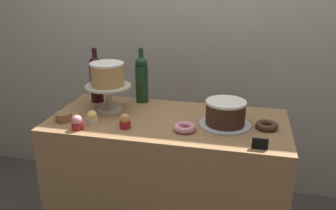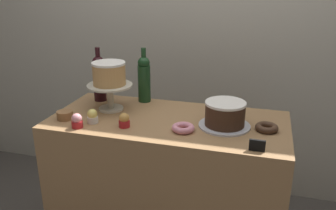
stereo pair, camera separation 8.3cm
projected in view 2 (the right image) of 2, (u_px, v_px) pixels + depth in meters
back_wall at (201, 21)px, 2.51m from camera, size 6.00×0.05×2.60m
display_counter at (168, 191)px, 2.01m from camera, size 1.25×0.59×0.89m
cake_stand_pedestal at (110, 92)px, 1.96m from camera, size 0.25×0.25×0.15m
white_layer_cake at (109, 73)px, 1.93m from camera, size 0.18×0.18×0.13m
silver_serving_platter at (224, 126)px, 1.77m from camera, size 0.26×0.26×0.01m
chocolate_round_cake at (225, 113)px, 1.75m from camera, size 0.20×0.20×0.12m
wine_bottle_dark_red at (99, 77)px, 2.10m from camera, size 0.08×0.08×0.33m
wine_bottle_green at (144, 78)px, 2.09m from camera, size 0.08×0.08×0.33m
cupcake_caramel at (124, 120)px, 1.75m from camera, size 0.06×0.06×0.07m
cupcake_strawberry at (77, 121)px, 1.75m from camera, size 0.06×0.06×0.07m
cupcake_lemon at (92, 116)px, 1.80m from camera, size 0.06×0.06×0.07m
donut_pink at (183, 128)px, 1.71m from camera, size 0.11×0.11×0.03m
donut_chocolate at (267, 127)px, 1.72m from camera, size 0.11×0.11×0.03m
cookie_stack at (65, 115)px, 1.86m from camera, size 0.08×0.08×0.04m
price_sign_chalkboard at (257, 145)px, 1.51m from camera, size 0.07×0.01×0.05m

